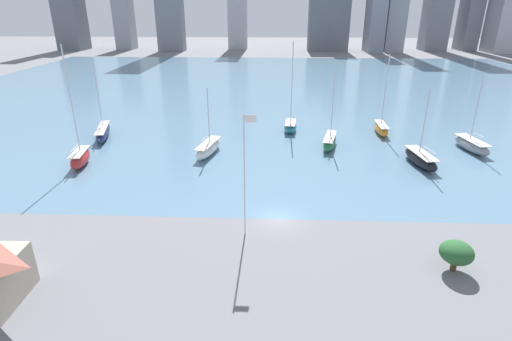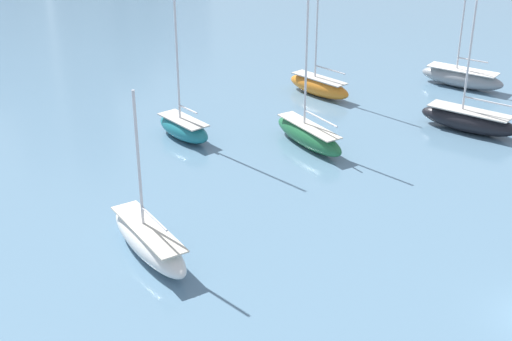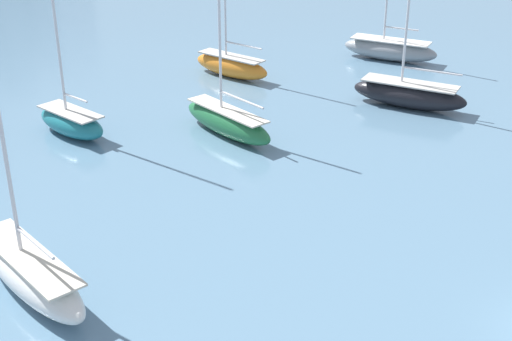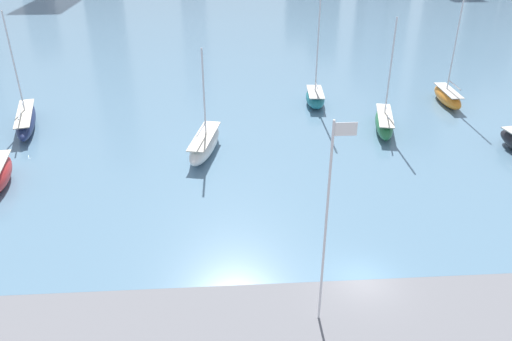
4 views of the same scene
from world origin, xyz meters
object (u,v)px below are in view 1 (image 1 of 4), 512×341
Objects in this scene: sailboat_green at (330,141)px; sailboat_teal at (290,126)px; flag_pole at (245,173)px; sailboat_red at (80,157)px; sailboat_gray at (471,145)px; sailboat_orange at (381,128)px; sailboat_navy at (103,132)px; sailboat_black at (421,159)px; sailboat_white at (208,148)px.

sailboat_green is 10.50m from sailboat_teal.
flag_pole is 0.75× the size of sailboat_red.
sailboat_green is 0.76× the size of sailboat_teal.
flag_pole reaches higher than sailboat_gray.
sailboat_orange is 50.68m from sailboat_red.
sailboat_navy is (-49.49, -4.49, -0.02)m from sailboat_orange.
sailboat_orange is 49.70m from sailboat_navy.
flag_pole is 41.40m from sailboat_navy.
sailboat_orange reaches higher than sailboat_green.
sailboat_navy is 1.06× the size of sailboat_gray.
sailboat_orange is at bearing 49.97° from sailboat_green.
sailboat_black is (12.27, -7.43, -0.00)m from sailboat_green.
sailboat_orange reaches higher than sailboat_black.
sailboat_orange is 14.88m from sailboat_gray.
sailboat_teal reaches higher than flag_pole.
sailboat_orange reaches higher than sailboat_white.
sailboat_teal is 0.94× the size of sailboat_red.
sailboat_green is (12.00, 27.43, -5.85)m from flag_pole.
sailboat_red reaches higher than sailboat_white.
sailboat_red reaches higher than sailboat_teal.
sailboat_red is (-59.83, -8.98, 0.24)m from sailboat_gray.
sailboat_red is at bearing -96.43° from sailboat_navy.
sailboat_green is at bearing 24.60° from sailboat_white.
sailboat_teal is at bearing 152.69° from sailboat_gray.
sailboat_orange is at bearing 2.03° from sailboat_teal.
sailboat_gray is at bearing 16.94° from sailboat_white.
sailboat_red reaches higher than sailboat_black.
sailboat_red is at bearing 145.05° from flag_pole.
sailboat_navy is 0.74× the size of sailboat_red.
sailboat_gray is at bearing -32.97° from sailboat_orange.
sailboat_navy is 33.51m from sailboat_teal.
sailboat_orange is at bearing 89.18° from sailboat_black.
sailboat_navy is at bearing 171.34° from sailboat_white.
sailboat_black is at bearing -80.82° from sailboat_orange.
flag_pole is 31.39m from sailboat_red.
sailboat_teal is (-16.41, 0.81, 0.00)m from sailboat_orange.
sailboat_navy is at bearing 166.95° from sailboat_gray.
sailboat_white is (-29.67, -12.01, -0.02)m from sailboat_orange.
sailboat_teal is (5.86, 35.94, -5.83)m from flag_pole.
sailboat_gray is at bearing 11.19° from sailboat_green.
sailboat_teal is 1.54× the size of sailboat_white.
sailboat_orange is (22.27, 35.13, -5.83)m from flag_pole.
flag_pole is 42.00m from sailboat_orange.
sailboat_white is at bearing 166.00° from sailboat_black.
sailboat_navy is 13.09m from sailboat_red.
sailboat_red is (-37.31, -9.73, 0.22)m from sailboat_green.
sailboat_green is 19.87m from sailboat_white.
sailboat_navy is 0.79× the size of sailboat_teal.
sailboat_black is at bearing -6.25° from sailboat_red.
sailboat_green is 14.35m from sailboat_black.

